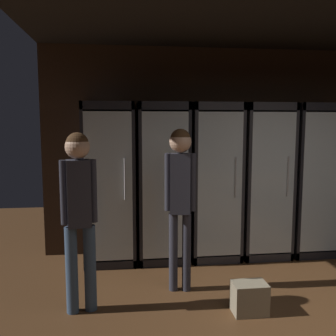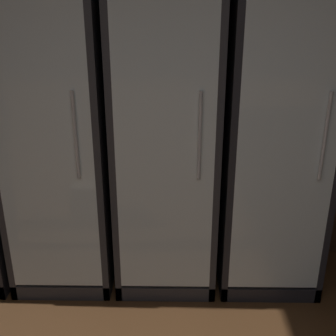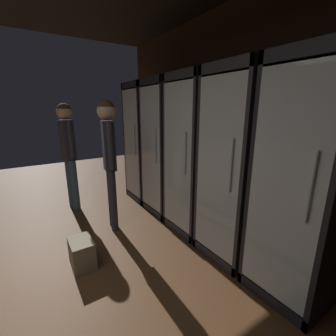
% 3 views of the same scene
% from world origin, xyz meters
% --- Properties ---
extents(wall_back, '(6.00, 0.06, 2.80)m').
position_xyz_m(wall_back, '(0.00, 3.03, 1.40)').
color(wall_back, '#382619').
rests_on(wall_back, ground).
extents(cooler_center, '(0.64, 0.62, 2.05)m').
position_xyz_m(cooler_center, '(-0.75, 2.73, 1.00)').
color(cooler_center, '#2B2B30').
rests_on(cooler_center, ground).
extents(cooler_right, '(0.64, 0.62, 2.05)m').
position_xyz_m(cooler_right, '(-0.06, 2.73, 1.01)').
color(cooler_right, '#2B2B30').
rests_on(cooler_right, ground).
extents(cooler_far_right, '(0.64, 0.62, 2.05)m').
position_xyz_m(cooler_far_right, '(0.62, 2.73, 1.01)').
color(cooler_far_right, black).
rests_on(cooler_far_right, ground).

